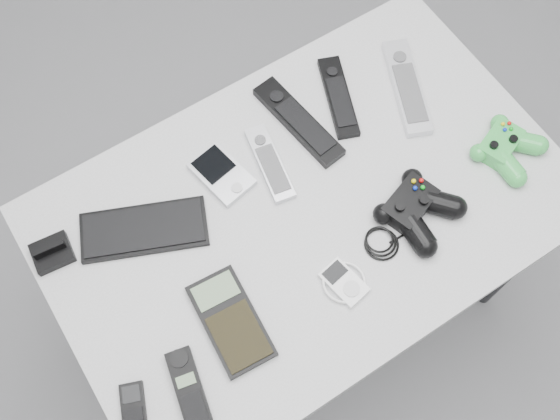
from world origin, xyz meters
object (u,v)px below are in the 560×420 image
remote_black_b (338,97)px  cordless_handset (189,390)px  mobile_phone (133,409)px  mp3_player (344,282)px  desk (306,219)px  controller_green (506,147)px  calculator (231,321)px  remote_black_a (298,121)px  remote_silver_a (270,163)px  controller_black (416,208)px  pda_keyboard (144,229)px  pda (222,174)px  remote_silver_b (407,87)px

remote_black_b → cordless_handset: size_ratio=1.34×
mobile_phone → cordless_handset: size_ratio=0.62×
remote_black_b → cordless_handset: bearing=-126.1°
cordless_handset → mp3_player: size_ratio=1.69×
desk → controller_green: controller_green is taller
calculator → remote_black_a: bearing=44.7°
remote_silver_a → remote_black_b: 0.22m
remote_black_b → remote_silver_a: bearing=-143.5°
remote_black_a → mobile_phone: bearing=-156.6°
remote_black_a → controller_black: controller_black is taller
pda_keyboard → controller_green: size_ratio=1.74×
cordless_handset → calculator: cordless_handset is taller
desk → pda_keyboard: 0.33m
remote_black_a → mobile_phone: 0.65m
remote_silver_a → remote_black_b: size_ratio=0.89×
mp3_player → mobile_phone: bearing=168.7°
pda_keyboard → remote_black_a: (0.39, 0.04, 0.00)m
mp3_player → desk: bearing=70.2°
remote_silver_a → pda: bearing=172.5°
remote_black_a → remote_silver_b: 0.25m
remote_silver_a → desk: bearing=-73.8°
pda → remote_black_a: size_ratio=0.53×
remote_silver_a → calculator: (-0.24, -0.24, -0.00)m
pda → mp3_player: 0.33m
remote_silver_b → pda_keyboard: bearing=-157.9°
pda_keyboard → calculator: calculator is taller
remote_silver_b → controller_green: (0.08, -0.23, 0.01)m
calculator → cordless_handset: bearing=-147.2°
remote_silver_b → controller_green: 0.24m
mobile_phone → calculator: bearing=32.2°
calculator → mp3_player: (0.22, -0.05, -0.00)m
desk → mobile_phone: (-0.47, -0.16, 0.07)m
remote_silver_a → mobile_phone: bearing=-137.9°
calculator → mp3_player: 0.22m
pda_keyboard → cordless_handset: bearing=-80.2°
remote_black_b → remote_silver_b: bearing=-2.1°
pda_keyboard → mobile_phone: (-0.18, -0.29, 0.00)m
mobile_phone → calculator: 0.23m
desk → controller_green: bearing=-15.6°
mobile_phone → controller_black: controller_black is taller
remote_silver_a → remote_black_b: bearing=25.8°
remote_black_b → calculator: 0.53m
remote_silver_b → mp3_player: (-0.37, -0.29, -0.00)m
remote_black_a → mp3_player: remote_black_a is taller
mobile_phone → pda: bearing=62.0°
cordless_handset → pda_keyboard: bearing=88.5°
remote_black_b → mobile_phone: size_ratio=2.16×
remote_black_a → cordless_handset: 0.59m
remote_black_a → mobile_phone: size_ratio=2.57×
mobile_phone → calculator: calculator is taller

